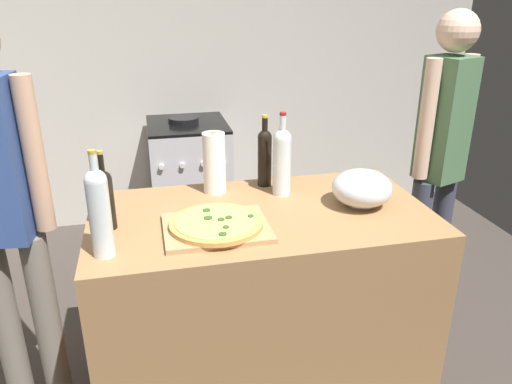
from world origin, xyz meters
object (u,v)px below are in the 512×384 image
at_px(pizza, 216,223).
at_px(wine_bottle_dark, 282,159).
at_px(wine_bottle_amber, 105,197).
at_px(person_in_stripes, 2,205).
at_px(paper_towel_roll, 214,163).
at_px(wine_bottle_green, 99,210).
at_px(stove, 190,180).
at_px(person_in_red, 440,155).
at_px(wine_bottle_clear, 265,155).
at_px(mixing_bowl, 362,188).

xyz_separation_m(pizza, wine_bottle_dark, (0.34, 0.30, 0.13)).
relative_size(wine_bottle_amber, person_in_stripes, 0.18).
distance_m(paper_towel_roll, wine_bottle_green, 0.68).
height_order(stove, person_in_red, person_in_red).
bearing_deg(wine_bottle_green, wine_bottle_clear, 37.00).
relative_size(mixing_bowl, wine_bottle_dark, 0.68).
distance_m(person_in_stripes, person_in_red, 2.07).
height_order(wine_bottle_dark, stove, wine_bottle_dark).
distance_m(pizza, stove, 1.88).
bearing_deg(paper_towel_roll, person_in_stripes, -170.36).
relative_size(wine_bottle_dark, wine_bottle_green, 0.98).
xyz_separation_m(pizza, stove, (0.06, 1.81, -0.50)).
height_order(mixing_bowl, stove, mixing_bowl).
bearing_deg(paper_towel_roll, person_in_red, 5.43).
bearing_deg(stove, wine_bottle_clear, -80.34).
bearing_deg(pizza, person_in_stripes, 162.92).
relative_size(pizza, person_in_red, 0.21).
bearing_deg(wine_bottle_dark, paper_towel_roll, 162.29).
bearing_deg(person_in_red, wine_bottle_green, -159.88).
xyz_separation_m(pizza, wine_bottle_amber, (-0.40, 0.11, 0.10)).
xyz_separation_m(mixing_bowl, wine_bottle_dark, (-0.30, 0.20, 0.09)).
relative_size(wine_bottle_green, person_in_red, 0.23).
relative_size(pizza, paper_towel_roll, 1.29).
distance_m(mixing_bowl, paper_towel_roll, 0.66).
height_order(mixing_bowl, wine_bottle_green, wine_bottle_green).
bearing_deg(pizza, mixing_bowl, 8.83).
xyz_separation_m(pizza, person_in_red, (1.25, 0.51, 0.02)).
bearing_deg(stove, wine_bottle_dark, -79.34).
distance_m(paper_towel_roll, person_in_stripes, 0.87).
xyz_separation_m(paper_towel_roll, wine_bottle_clear, (0.24, 0.03, 0.01)).
height_order(paper_towel_roll, person_in_stripes, person_in_stripes).
relative_size(paper_towel_roll, stove, 0.30).
bearing_deg(wine_bottle_clear, mixing_bowl, -43.38).
xyz_separation_m(mixing_bowl, wine_bottle_green, (-1.04, -0.20, 0.09)).
relative_size(pizza, wine_bottle_dark, 0.96).
height_order(wine_bottle_amber, person_in_red, person_in_red).
distance_m(stove, person_in_red, 1.85).
bearing_deg(paper_towel_roll, stove, 89.86).
bearing_deg(pizza, wine_bottle_clear, 55.45).
bearing_deg(person_in_red, wine_bottle_amber, -166.65).
distance_m(wine_bottle_clear, person_in_stripes, 1.11).
bearing_deg(wine_bottle_green, mixing_bowl, 10.95).
height_order(pizza, person_in_red, person_in_red).
bearing_deg(person_in_red, mixing_bowl, -146.65).
bearing_deg(person_in_red, pizza, -158.04).
relative_size(wine_bottle_amber, person_in_red, 0.18).
height_order(pizza, wine_bottle_clear, wine_bottle_clear).
bearing_deg(mixing_bowl, wine_bottle_amber, 179.25).
height_order(mixing_bowl, wine_bottle_dark, wine_bottle_dark).
xyz_separation_m(pizza, person_in_stripes, (-0.80, 0.25, 0.05)).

